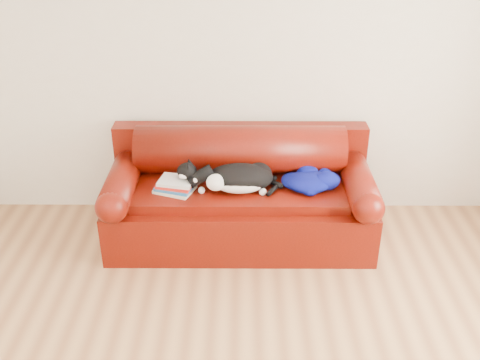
% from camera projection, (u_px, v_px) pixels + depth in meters
% --- Properties ---
extents(room_shell, '(4.52, 4.02, 2.61)m').
position_uv_depth(room_shell, '(258.00, 117.00, 2.60)').
color(room_shell, beige).
rests_on(room_shell, ground).
extents(sofa_base, '(2.10, 0.90, 0.50)m').
position_uv_depth(sofa_base, '(240.00, 212.00, 4.58)').
color(sofa_base, '#370402').
rests_on(sofa_base, ground).
extents(sofa_back, '(2.10, 1.01, 0.88)m').
position_uv_depth(sofa_back, '(240.00, 165.00, 4.65)').
color(sofa_back, '#370402').
rests_on(sofa_back, ground).
extents(book_stack, '(0.34, 0.30, 0.10)m').
position_uv_depth(book_stack, '(176.00, 185.00, 4.34)').
color(book_stack, beige).
rests_on(book_stack, sofa_base).
extents(cat, '(0.75, 0.41, 0.27)m').
position_uv_depth(cat, '(239.00, 179.00, 4.31)').
color(cat, black).
rests_on(cat, sofa_base).
extents(blanket, '(0.52, 0.43, 0.14)m').
position_uv_depth(blanket, '(310.00, 180.00, 4.38)').
color(blanket, '#050242').
rests_on(blanket, sofa_base).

